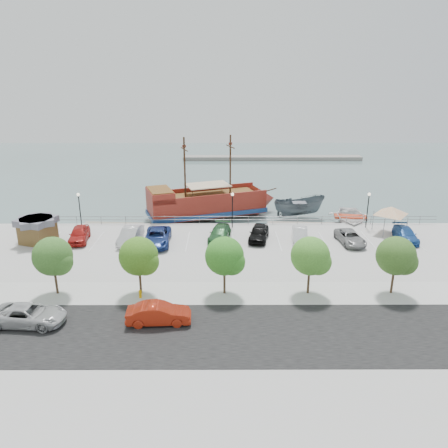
{
  "coord_description": "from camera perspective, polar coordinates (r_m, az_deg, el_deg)",
  "views": [
    {
      "loc": [
        -1.14,
        -42.7,
        17.49
      ],
      "look_at": [
        -1.0,
        2.0,
        2.0
      ],
      "focal_mm": 35.0,
      "sensor_mm": 36.0,
      "label": 1
    }
  ],
  "objects": [
    {
      "name": "parked_car_e",
      "position": [
        48.25,
        4.58,
        -1.16
      ],
      "size": [
        2.88,
        5.1,
        1.64
      ],
      "primitive_type": "imported",
      "rotation": [
        0.0,
        0.0,
        -0.21
      ],
      "color": "black",
      "rests_on": "land_slab"
    },
    {
      "name": "tree_b",
      "position": [
        38.13,
        -21.3,
        -4.12
      ],
      "size": [
        3.3,
        3.2,
        5.0
      ],
      "color": "#473321",
      "rests_on": "sidewalk"
    },
    {
      "name": "fire_hydrant",
      "position": [
        36.81,
        -10.88,
        -8.92
      ],
      "size": [
        0.26,
        0.26,
        0.74
      ],
      "rotation": [
        0.0,
        0.0,
        -0.13
      ],
      "color": "#D09605",
      "rests_on": "sidewalk"
    },
    {
      "name": "shed",
      "position": [
        51.4,
        -23.19,
        -0.64
      ],
      "size": [
        4.26,
        4.26,
        2.78
      ],
      "rotation": [
        0.0,
        0.0,
        -0.32
      ],
      "color": "brown",
      "rests_on": "land_slab"
    },
    {
      "name": "street_sedan",
      "position": [
        33.05,
        -8.53,
        -11.5
      ],
      "size": [
        4.82,
        1.93,
        1.56
      ],
      "primitive_type": "imported",
      "rotation": [
        0.0,
        0.0,
        1.63
      ],
      "color": "#B02611",
      "rests_on": "street"
    },
    {
      "name": "parked_car_b",
      "position": [
        48.44,
        -12.11,
        -1.45
      ],
      "size": [
        2.24,
        5.2,
        1.67
      ],
      "primitive_type": "imported",
      "rotation": [
        0.0,
        0.0,
        -0.1
      ],
      "color": "silver",
      "rests_on": "land_slab"
    },
    {
      "name": "parked_car_g",
      "position": [
        49.12,
        16.16,
        -1.7
      ],
      "size": [
        2.76,
        5.05,
        1.34
      ],
      "primitive_type": "imported",
      "rotation": [
        0.0,
        0.0,
        0.11
      ],
      "color": "gray",
      "rests_on": "land_slab"
    },
    {
      "name": "patrol_boat",
      "position": [
        59.07,
        9.78,
        1.98
      ],
      "size": [
        7.48,
        4.09,
        2.74
      ],
      "primitive_type": "imported",
      "rotation": [
        0.0,
        0.0,
        1.78
      ],
      "color": "#505B62",
      "rests_on": "ground"
    },
    {
      "name": "street_van",
      "position": [
        35.62,
        -24.2,
        -10.77
      ],
      "size": [
        5.6,
        2.91,
        1.51
      ],
      "primitive_type": "imported",
      "rotation": [
        0.0,
        0.0,
        1.49
      ],
      "color": "#B2B3B4",
      "rests_on": "street"
    },
    {
      "name": "speedboat",
      "position": [
        58.19,
        16.15,
        0.59
      ],
      "size": [
        6.31,
        8.03,
        1.51
      ],
      "primitive_type": "imported",
      "rotation": [
        0.0,
        0.0,
        -0.16
      ],
      "color": "white",
      "rests_on": "ground"
    },
    {
      "name": "far_shore",
      "position": [
        99.98,
        6.29,
        8.58
      ],
      "size": [
        40.0,
        3.0,
        0.8
      ],
      "primitive_type": "cube",
      "color": "gray",
      "rests_on": "ground"
    },
    {
      "name": "dock_west",
      "position": [
        56.75,
        -14.36,
        -0.29
      ],
      "size": [
        7.73,
        2.76,
        0.43
      ],
      "primitive_type": "cube",
      "rotation": [
        0.0,
        0.0,
        -0.08
      ],
      "color": "gray",
      "rests_on": "ground"
    },
    {
      "name": "parked_car_h",
      "position": [
        51.97,
        22.62,
        -1.27
      ],
      "size": [
        2.32,
        4.95,
        1.4
      ],
      "primitive_type": "imported",
      "rotation": [
        0.0,
        0.0,
        -0.08
      ],
      "color": "#225199",
      "rests_on": "land_slab"
    },
    {
      "name": "land_slab",
      "position": [
        28.27,
        2.32,
        -20.69
      ],
      "size": [
        100.0,
        58.0,
        1.2
      ],
      "primitive_type": "cube",
      "color": "#ADADAC",
      "rests_on": "ground"
    },
    {
      "name": "lamp_post_right",
      "position": [
        54.09,
        18.32,
        2.52
      ],
      "size": [
        0.36,
        0.36,
        4.28
      ],
      "color": "black",
      "rests_on": "land_slab"
    },
    {
      "name": "ground",
      "position": [
        46.54,
        1.24,
        -4.3
      ],
      "size": [
        160.0,
        160.0,
        0.0
      ],
      "primitive_type": "plane",
      "color": "slate"
    },
    {
      "name": "lamp_post_mid",
      "position": [
        51.32,
        1.1,
        2.64
      ],
      "size": [
        0.36,
        0.36,
        4.28
      ],
      "color": "black",
      "rests_on": "land_slab"
    },
    {
      "name": "parked_car_c",
      "position": [
        47.49,
        -8.71,
        -1.68
      ],
      "size": [
        2.89,
        5.92,
        1.62
      ],
      "primitive_type": "imported",
      "rotation": [
        0.0,
        0.0,
        0.03
      ],
      "color": "navy",
      "rests_on": "land_slab"
    },
    {
      "name": "lamp_post_left",
      "position": [
        54.0,
        -18.38,
        2.49
      ],
      "size": [
        0.36,
        0.36,
        4.28
      ],
      "color": "black",
      "rests_on": "land_slab"
    },
    {
      "name": "canopy_tent",
      "position": [
        52.98,
        21.06,
        2.13
      ],
      "size": [
        4.89,
        4.89,
        3.65
      ],
      "rotation": [
        0.0,
        0.0,
        0.13
      ],
      "color": "slate",
      "rests_on": "land_slab"
    },
    {
      "name": "street",
      "position": [
        31.93,
        1.95,
        -14.09
      ],
      "size": [
        100.0,
        8.0,
        0.04
      ],
      "primitive_type": "cube",
      "color": "black",
      "rests_on": "land_slab"
    },
    {
      "name": "tree_e",
      "position": [
        36.32,
        11.44,
        -4.3
      ],
      "size": [
        3.3,
        3.2,
        5.0
      ],
      "color": "#473321",
      "rests_on": "sidewalk"
    },
    {
      "name": "sidewalk",
      "position": [
        37.09,
        1.62,
        -9.0
      ],
      "size": [
        100.0,
        4.0,
        0.05
      ],
      "primitive_type": "cube",
      "color": "silver",
      "rests_on": "land_slab"
    },
    {
      "name": "tree_f",
      "position": [
        38.34,
        21.77,
        -4.06
      ],
      "size": [
        3.3,
        3.2,
        5.0
      ],
      "color": "#473321",
      "rests_on": "sidewalk"
    },
    {
      "name": "parked_car_a",
      "position": [
        50.3,
        -18.38,
        -1.27
      ],
      "size": [
        2.53,
        4.95,
        1.62
      ],
      "primitive_type": "imported",
      "rotation": [
        0.0,
        0.0,
        0.13
      ],
      "color": "#AA1B17",
      "rests_on": "land_slab"
    },
    {
      "name": "seawall_railing",
      "position": [
        53.28,
        1.06,
        0.55
      ],
      "size": [
        50.0,
        0.06,
        1.0
      ],
      "color": "slate",
      "rests_on": "land_slab"
    },
    {
      "name": "pirate_ship",
      "position": [
        58.83,
        -1.07,
        2.74
      ],
      "size": [
        18.37,
        10.61,
        11.41
      ],
      "rotation": [
        0.0,
        0.0,
        0.35
      ],
      "color": "maroon",
      "rests_on": "ground"
    },
    {
      "name": "parked_car_f",
      "position": [
        48.43,
        9.86,
        -1.4
      ],
      "size": [
        2.16,
        4.72,
        1.5
      ],
      "primitive_type": "imported",
      "rotation": [
        0.0,
        0.0,
        -0.13
      ],
      "color": "silver",
      "rests_on": "land_slab"
    },
    {
      "name": "dock_east",
      "position": [
        57.43,
        16.45,
        -0.28
      ],
      "size": [
        6.63,
        2.27,
        0.37
      ],
      "primitive_type": "cube",
      "rotation": [
        0.0,
        0.0,
        -0.06
      ],
      "color": "gray",
      "rests_on": "ground"
    },
    {
      "name": "parked_car_d",
      "position": [
        48.16,
        -0.56,
        -1.25
      ],
      "size": [
        2.85,
        5.33,
        1.47
      ],
      "primitive_type": "imported",
      "rotation": [
        0.0,
        0.0,
        -0.16
      ],
      "color": "#296030",
      "rests_on": "land_slab"
    },
    {
      "name": "dock_mid",
      "position": [
        55.84,
        9.63,
        -0.27
      ],
      "size": [
        7.76,
        2.77,
        0.44
      ],
      "primitive_type": "cube",
      "rotation": [
        0.0,
        0.0,
        -0.08
      ],
      "color": "gray",
      "rests_on": "ground"
    },
    {
      "name": "tree_d",
      "position": [
        35.58,
        0.3,
        -4.4
      ],
      "size": [
        3.3,
        3.2,
        5.0
      ],
      "color": "#473321",
      "rests_on": "sidewalk"
    },
    {
      "name": "tree_c",
      "position": [
        36.21,
        -10.88,
        -4.33
      ],
      "size": [
        3.3,
        3.2,
        5.0
      ],
      "color": "#473321",
      "rests_on": "sidewalk"
    }
  ]
}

